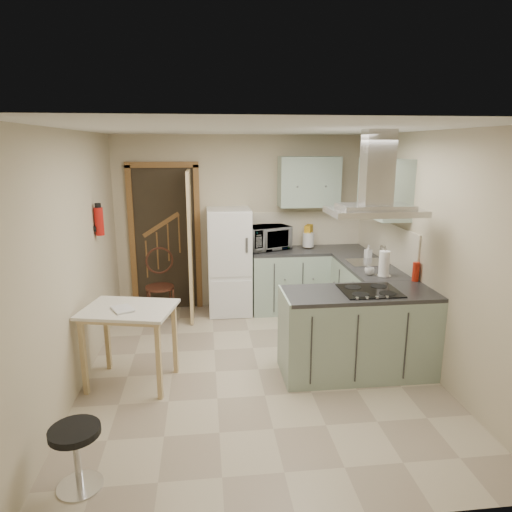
{
  "coord_description": "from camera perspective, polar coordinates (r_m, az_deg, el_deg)",
  "views": [
    {
      "loc": [
        -0.54,
        -4.46,
        2.35
      ],
      "look_at": [
        0.03,
        0.45,
        1.15
      ],
      "focal_mm": 32.0,
      "sensor_mm": 36.0,
      "label": 1
    }
  ],
  "objects": [
    {
      "name": "floor",
      "position": [
        5.07,
        0.3,
        -13.98
      ],
      "size": [
        4.2,
        4.2,
        0.0
      ],
      "primitive_type": "plane",
      "color": "#BDAF93",
      "rests_on": "ground"
    },
    {
      "name": "ceiling",
      "position": [
        4.49,
        0.34,
        15.57
      ],
      "size": [
        4.2,
        4.2,
        0.0
      ],
      "primitive_type": "plane",
      "rotation": [
        3.14,
        0.0,
        0.0
      ],
      "color": "silver",
      "rests_on": "back_wall"
    },
    {
      "name": "back_wall",
      "position": [
        6.67,
        -1.85,
        4.16
      ],
      "size": [
        3.6,
        0.0,
        3.6
      ],
      "primitive_type": "plane",
      "rotation": [
        1.57,
        0.0,
        0.0
      ],
      "color": "#BEB193",
      "rests_on": "floor"
    },
    {
      "name": "left_wall",
      "position": [
        4.76,
        -21.73,
        -0.69
      ],
      "size": [
        0.0,
        4.2,
        4.2
      ],
      "primitive_type": "plane",
      "rotation": [
        1.57,
        0.0,
        1.57
      ],
      "color": "#BEB193",
      "rests_on": "floor"
    },
    {
      "name": "right_wall",
      "position": [
        5.15,
        20.61,
        0.44
      ],
      "size": [
        0.0,
        4.2,
        4.2
      ],
      "primitive_type": "plane",
      "rotation": [
        1.57,
        0.0,
        -1.57
      ],
      "color": "#BEB193",
      "rests_on": "floor"
    },
    {
      "name": "doorway",
      "position": [
        6.68,
        -11.27,
        2.17
      ],
      "size": [
        1.1,
        0.12,
        2.1
      ],
      "primitive_type": "cube",
      "color": "brown",
      "rests_on": "floor"
    },
    {
      "name": "fridge",
      "position": [
        6.47,
        -3.36,
        -0.69
      ],
      "size": [
        0.6,
        0.6,
        1.5
      ],
      "primitive_type": "cube",
      "color": "white",
      "rests_on": "floor"
    },
    {
      "name": "counter_back",
      "position": [
        6.65,
        4.1,
        -2.99
      ],
      "size": [
        1.08,
        0.6,
        0.9
      ],
      "primitive_type": "cube",
      "color": "#9EB2A0",
      "rests_on": "floor"
    },
    {
      "name": "counter_right",
      "position": [
        6.24,
        12.88,
        -4.43
      ],
      "size": [
        0.6,
        1.95,
        0.9
      ],
      "primitive_type": "cube",
      "color": "#9EB2A0",
      "rests_on": "floor"
    },
    {
      "name": "splashback",
      "position": [
        6.82,
        6.24,
        3.44
      ],
      "size": [
        1.68,
        0.02,
        0.5
      ],
      "primitive_type": "cube",
      "color": "beige",
      "rests_on": "counter_back"
    },
    {
      "name": "wall_cabinet_back",
      "position": [
        6.57,
        6.63,
        9.2
      ],
      "size": [
        0.85,
        0.35,
        0.7
      ],
      "primitive_type": "cube",
      "color": "#9EB2A0",
      "rests_on": "back_wall"
    },
    {
      "name": "wall_cabinet_right",
      "position": [
        5.75,
        15.72,
        8.17
      ],
      "size": [
        0.35,
        0.9,
        0.7
      ],
      "primitive_type": "cube",
      "color": "#9EB2A0",
      "rests_on": "right_wall"
    },
    {
      "name": "peninsula",
      "position": [
        4.93,
        12.63,
        -9.34
      ],
      "size": [
        1.55,
        0.65,
        0.9
      ],
      "primitive_type": "cube",
      "color": "#9EB2A0",
      "rests_on": "floor"
    },
    {
      "name": "hob",
      "position": [
        4.81,
        14.04,
        -4.23
      ],
      "size": [
        0.58,
        0.5,
        0.01
      ],
      "primitive_type": "cube",
      "color": "black",
      "rests_on": "peninsula"
    },
    {
      "name": "extractor_hood",
      "position": [
        4.63,
        14.62,
        5.4
      ],
      "size": [
        0.9,
        0.55,
        0.1
      ],
      "primitive_type": "cube",
      "color": "silver",
      "rests_on": "ceiling"
    },
    {
      "name": "sink",
      "position": [
        5.96,
        13.66,
        -0.78
      ],
      "size": [
        0.45,
        0.4,
        0.01
      ],
      "primitive_type": "cube",
      "color": "silver",
      "rests_on": "counter_right"
    },
    {
      "name": "fire_extinguisher",
      "position": [
        5.56,
        -19.02,
        4.11
      ],
      "size": [
        0.1,
        0.1,
        0.32
      ],
      "primitive_type": "cylinder",
      "color": "#B2140F",
      "rests_on": "left_wall"
    },
    {
      "name": "drop_leaf_table",
      "position": [
        4.8,
        -15.33,
        -10.77
      ],
      "size": [
        0.98,
        0.82,
        0.81
      ],
      "primitive_type": "cube",
      "rotation": [
        0.0,
        0.0,
        -0.23
      ],
      "color": "tan",
      "rests_on": "floor"
    },
    {
      "name": "bentwood_chair",
      "position": [
        6.44,
        -11.95,
        -3.86
      ],
      "size": [
        0.47,
        0.47,
        0.89
      ],
      "primitive_type": "cube",
      "rotation": [
        0.0,
        0.0,
        0.22
      ],
      "color": "#54281C",
      "rests_on": "floor"
    },
    {
      "name": "stool",
      "position": [
        3.69,
        -21.45,
        -22.41
      ],
      "size": [
        0.43,
        0.43,
        0.47
      ],
      "primitive_type": "cylinder",
      "rotation": [
        0.0,
        0.0,
        0.26
      ],
      "color": "black",
      "rests_on": "floor"
    },
    {
      "name": "microwave",
      "position": [
        6.52,
        1.36,
        2.31
      ],
      "size": [
        0.72,
        0.62,
        0.34
      ],
      "primitive_type": "imported",
      "rotation": [
        0.0,
        0.0,
        0.4
      ],
      "color": "black",
      "rests_on": "counter_back"
    },
    {
      "name": "kettle",
      "position": [
        6.65,
        6.55,
        2.03
      ],
      "size": [
        0.18,
        0.18,
        0.24
      ],
      "primitive_type": "cylinder",
      "rotation": [
        0.0,
        0.0,
        -0.11
      ],
      "color": "silver",
      "rests_on": "counter_back"
    },
    {
      "name": "cereal_box",
      "position": [
        6.73,
        6.58,
        2.51
      ],
      "size": [
        0.17,
        0.23,
        0.32
      ],
      "primitive_type": "cube",
      "rotation": [
        0.0,
        0.0,
        -0.43
      ],
      "color": "#C38B17",
      "rests_on": "counter_back"
    },
    {
      "name": "soap_bottle",
      "position": [
        6.19,
        13.85,
        0.52
      ],
      "size": [
        0.1,
        0.1,
        0.17
      ],
      "primitive_type": "imported",
      "rotation": [
        0.0,
        0.0,
        0.25
      ],
      "color": "#A6A5B0",
      "rests_on": "counter_right"
    },
    {
      "name": "paper_towel",
      "position": [
        5.36,
        15.73,
        -0.88
      ],
      "size": [
        0.12,
        0.12,
        0.3
      ],
      "primitive_type": "cylinder",
      "rotation": [
        0.0,
        0.0,
        0.02
      ],
      "color": "white",
      "rests_on": "counter_right"
    },
    {
      "name": "cup",
      "position": [
        5.4,
        13.99,
        -1.86
      ],
      "size": [
        0.12,
        0.12,
        0.09
      ],
      "primitive_type": "imported",
      "rotation": [
        0.0,
        0.0,
        -0.09
      ],
      "color": "white",
      "rests_on": "counter_right"
    },
    {
      "name": "red_bottle",
      "position": [
        5.29,
        19.35,
        -1.87
      ],
      "size": [
        0.09,
        0.09,
        0.21
      ],
      "primitive_type": "cylinder",
      "rotation": [
        0.0,
        0.0,
        0.29
      ],
      "color": "red",
      "rests_on": "peninsula"
    },
    {
      "name": "book",
      "position": [
        4.57,
        -17.41,
        -6.05
      ],
      "size": [
        0.26,
        0.29,
        0.11
      ],
      "primitive_type": "imported",
      "rotation": [
        0.0,
        0.0,
        0.45
      ],
      "color": "#A03D35",
      "rests_on": "drop_leaf_table"
    }
  ]
}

